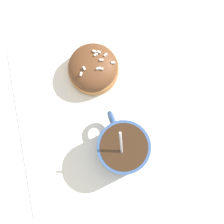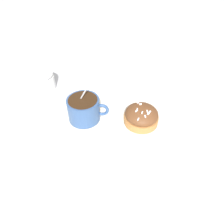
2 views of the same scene
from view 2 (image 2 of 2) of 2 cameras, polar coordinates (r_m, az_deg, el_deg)
The scene contains 5 objects.
ground_plane at distance 0.64m, azimuth 0.15°, elevation -1.86°, with size 3.00×3.00×0.00m, color #B2B2B7.
paper_napkin at distance 0.64m, azimuth 0.15°, elevation -1.76°, with size 0.37×0.38×0.00m.
coffee_cup at distance 0.62m, azimuth -7.30°, elevation 0.96°, with size 0.12×0.09×0.12m.
frosted_pastry at distance 0.62m, azimuth 7.68°, elevation -0.99°, with size 0.10×0.10×0.05m.
sugar_bowl at distance 0.78m, azimuth -17.87°, elevation 8.08°, with size 0.08×0.08×0.07m.
Camera 2 is at (0.05, -0.46, 0.45)m, focal length 35.00 mm.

